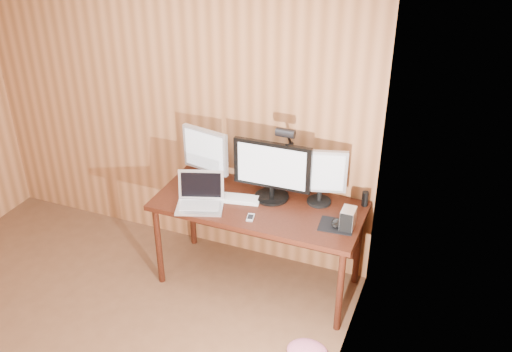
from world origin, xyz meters
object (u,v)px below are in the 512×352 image
Objects in this scene: desk at (262,213)px; hard_drive at (348,219)px; desk_lamp at (288,150)px; monitor_center at (272,170)px; monitor_right at (321,175)px; keyboard at (231,198)px; laptop at (200,197)px; mouse at (337,223)px; phone at (250,217)px; speaker at (365,199)px; monitor_left at (206,154)px.

hard_drive is at bearing -10.74° from desk.
desk_lamp is (-0.56, 0.29, 0.31)m from hard_drive.
desk_lamp reaches higher than monitor_center.
desk_lamp is at bearing 155.67° from monitor_right.
monitor_right is 0.94× the size of keyboard.
desk is 3.85× the size of laptop.
laptop is at bearing -149.51° from desk.
mouse is at bearing -67.76° from monitor_right.
desk is 13.71× the size of mouse.
monitor_center is 0.64m from mouse.
speaker is at bearing 21.11° from phone.
laptop is 3.55× the size of speaker.
desk is 0.55m from desk_lamp.
monitor_left reaches higher than monitor_right.
monitor_left is at bearing 165.13° from mouse.
monitor_right is 0.71m from keyboard.
monitor_right is 0.71× the size of desk_lamp.
laptop is (-0.47, -0.29, -0.19)m from monitor_center.
monitor_center is at bearing 158.13° from mouse.
hard_drive is (0.28, -0.25, -0.16)m from monitor_right.
monitor_right is (0.94, 0.02, -0.01)m from monitor_left.
monitor_center is at bearing 163.54° from hard_drive.
laptop is 1.24m from speaker.
keyboard is at bearing 20.77° from laptop.
phone is at bearing -99.64° from monitor_center.
speaker is (0.33, 0.09, -0.18)m from monitor_right.
monitor_left reaches higher than laptop.
mouse is 0.37m from speaker.
hard_drive reaches higher than phone.
monitor_left is at bearing 165.30° from monitor_right.
monitor_center reaches higher than keyboard.
laptop reaches higher than speaker.
desk_lamp reaches higher than speaker.
keyboard is at bearing 176.48° from hard_drive.
laptop is at bearing -177.78° from mouse.
monitor_center is at bearing 174.73° from monitor_right.
desk_lamp reaches higher than laptop.
phone is at bearing -170.64° from mouse.
desk_lamp is (0.55, 0.40, 0.32)m from laptop.
monitor_right is 1.06× the size of laptop.
monitor_right reaches higher than desk.
monitor_center is 1.30× the size of keyboard.
desk_lamp reaches higher than desk.
speaker is 0.69m from desk_lamp.
speaker is at bearing 10.97° from monitor_center.
mouse is (1.04, 0.10, -0.04)m from laptop.
monitor_right is at bearing 125.14° from mouse.
laptop is 0.67× the size of desk_lamp.
speaker is at bearing 5.73° from keyboard.
hard_drive is at bearing -13.73° from laptop.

